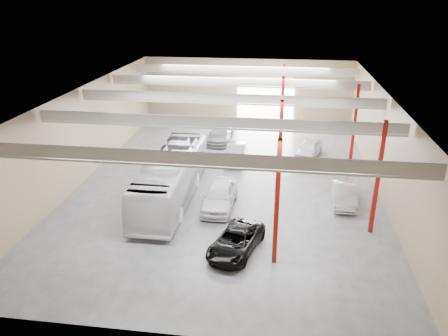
% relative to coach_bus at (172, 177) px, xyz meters
% --- Properties ---
extents(depot_shell, '(22.12, 32.12, 7.06)m').
position_rel_coach_bus_xyz_m(depot_shell, '(3.63, 3.78, 3.30)').
color(depot_shell, '#4E4E53').
rests_on(depot_shell, ground).
extents(coach_bus, '(2.83, 12.04, 3.35)m').
position_rel_coach_bus_xyz_m(coach_bus, '(0.00, 0.00, 0.00)').
color(coach_bus, silver).
rests_on(coach_bus, ground).
extents(black_sedan, '(3.32, 5.05, 1.29)m').
position_rel_coach_bus_xyz_m(black_sedan, '(5.15, -5.94, -1.03)').
color(black_sedan, black).
rests_on(black_sedan, ground).
extents(car_row_a, '(2.16, 5.07, 1.71)m').
position_rel_coach_bus_xyz_m(car_row_a, '(3.46, -0.74, -0.82)').
color(car_row_a, silver).
rests_on(car_row_a, ground).
extents(car_row_b, '(1.60, 4.54, 1.49)m').
position_rel_coach_bus_xyz_m(car_row_b, '(3.62, 7.79, -0.93)').
color(car_row_b, '#A5A4A9').
rests_on(car_row_b, ground).
extents(car_row_c, '(2.23, 5.23, 1.50)m').
position_rel_coach_bus_xyz_m(car_row_c, '(1.50, 12.99, -0.93)').
color(car_row_c, gray).
rests_on(car_row_c, ground).
extents(car_right_near, '(1.68, 4.42, 1.44)m').
position_rel_coach_bus_xyz_m(car_right_near, '(11.80, 1.05, -0.96)').
color(car_right_near, '#AFB0B4').
rests_on(car_right_near, ground).
extents(car_right_far, '(2.87, 4.56, 1.45)m').
position_rel_coach_bus_xyz_m(car_right_far, '(9.85, 9.95, -0.95)').
color(car_right_far, silver).
rests_on(car_right_far, ground).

